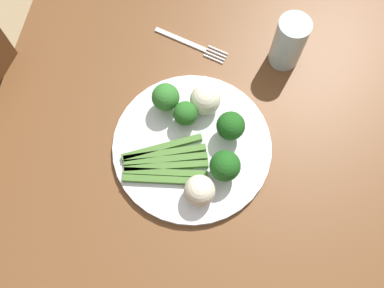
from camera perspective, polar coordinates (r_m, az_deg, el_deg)
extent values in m
cube|color=tan|center=(1.50, 0.89, -13.45)|extent=(6.00, 6.00, 0.02)
cube|color=brown|center=(0.78, 1.66, -6.68)|extent=(1.29, 0.88, 0.04)
cylinder|color=brown|center=(1.43, -10.68, 15.44)|extent=(0.07, 0.07, 0.70)
cylinder|color=brown|center=(1.42, 20.90, 10.49)|extent=(0.07, 0.07, 0.70)
cylinder|color=brown|center=(1.40, -16.60, 0.04)|extent=(0.04, 0.04, 0.45)
cylinder|color=brown|center=(1.37, -22.78, -12.61)|extent=(0.04, 0.04, 0.45)
cylinder|color=white|center=(0.78, 0.00, -0.32)|extent=(0.30, 0.30, 0.01)
cube|color=#47752D|center=(0.75, -3.74, -4.94)|extent=(0.03, 0.15, 0.01)
cube|color=#47752D|center=(0.75, -3.67, -4.01)|extent=(0.03, 0.15, 0.01)
cube|color=#47752D|center=(0.76, -3.55, -3.10)|extent=(0.05, 0.15, 0.01)
cube|color=#47752D|center=(0.76, -3.61, -2.20)|extent=(0.05, 0.15, 0.01)
cube|color=#47752D|center=(0.76, -3.76, -1.32)|extent=(0.06, 0.15, 0.01)
cube|color=#47752D|center=(0.77, -4.16, -0.50)|extent=(0.08, 0.14, 0.01)
cylinder|color=#609E3D|center=(0.80, -3.54, 5.53)|extent=(0.02, 0.02, 0.02)
sphere|color=#337A2D|center=(0.77, -3.67, 6.47)|extent=(0.05, 0.05, 0.05)
cylinder|color=#4C7F2B|center=(0.78, 5.19, 1.68)|extent=(0.02, 0.02, 0.02)
sphere|color=#1E5B1C|center=(0.75, 5.37, 2.53)|extent=(0.05, 0.05, 0.05)
cylinder|color=#568E33|center=(0.79, -0.90, 3.48)|extent=(0.02, 0.02, 0.02)
sphere|color=#286B23|center=(0.76, -0.93, 4.25)|extent=(0.05, 0.05, 0.05)
cylinder|color=#4C7F2B|center=(0.75, 4.42, -3.73)|extent=(0.02, 0.02, 0.02)
sphere|color=#1E5B1C|center=(0.72, 4.59, -3.03)|extent=(0.06, 0.06, 0.06)
sphere|color=silver|center=(0.78, 1.85, 6.16)|extent=(0.06, 0.06, 0.06)
sphere|color=silver|center=(0.72, 1.06, -6.45)|extent=(0.06, 0.06, 0.06)
cube|color=silver|center=(0.90, -1.59, 14.22)|extent=(0.04, 0.12, 0.00)
cube|color=silver|center=(0.87, 2.95, 11.65)|extent=(0.02, 0.04, 0.00)
cube|color=silver|center=(0.88, 3.18, 12.04)|extent=(0.02, 0.04, 0.00)
cube|color=silver|center=(0.88, 3.41, 12.43)|extent=(0.02, 0.04, 0.00)
cube|color=silver|center=(0.89, 3.64, 12.81)|extent=(0.02, 0.04, 0.00)
cylinder|color=silver|center=(0.85, 13.24, 13.54)|extent=(0.06, 0.06, 0.11)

